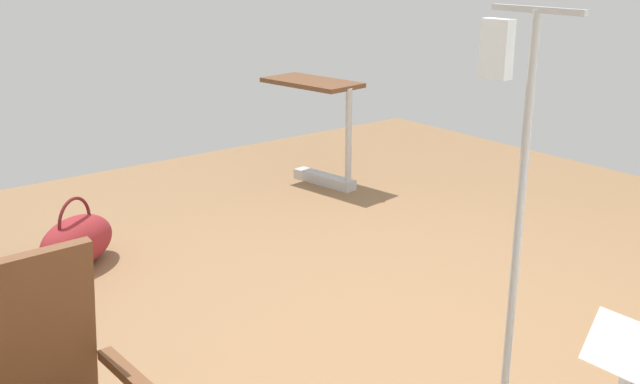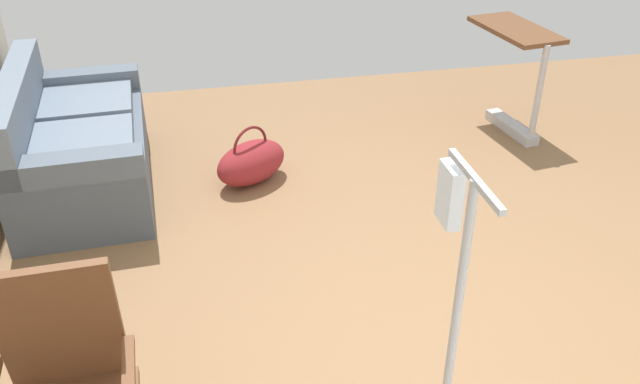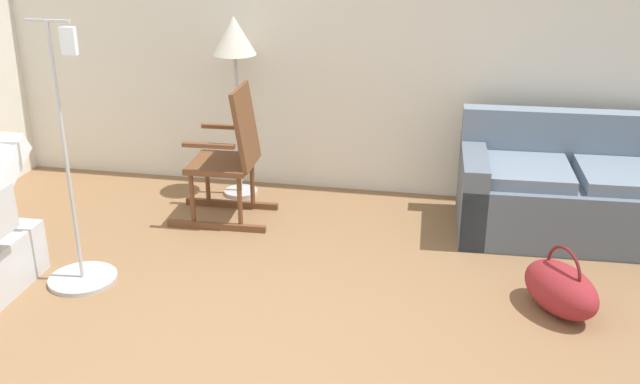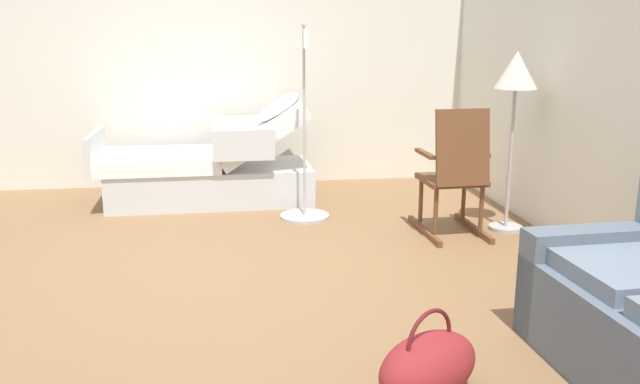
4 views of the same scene
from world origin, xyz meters
The scene contains 4 objects.
ground_plane centered at (0.00, 0.00, 0.00)m, with size 7.03×7.03×0.00m, color olive.
couch centered at (1.85, 2.10, 0.31)m, with size 1.63×0.92×0.85m.
overbed_table centered at (2.10, -1.27, 0.53)m, with size 0.87×0.51×0.84m.
duffel_bag centered at (1.68, 0.92, 0.15)m, with size 0.57×0.64×0.43m.
Camera 2 is at (-2.51, 1.32, 2.42)m, focal length 37.46 mm.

